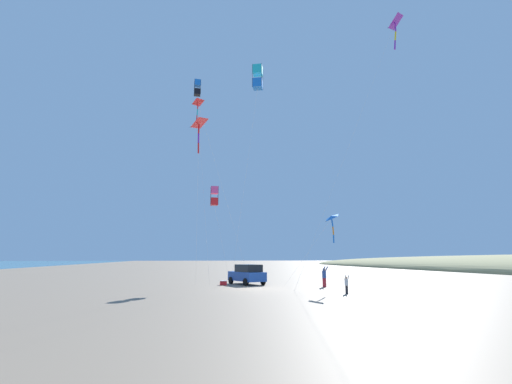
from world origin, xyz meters
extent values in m
plane|color=#756654|center=(0.00, 0.00, 0.00)|extent=(600.00, 600.00, 0.00)
cube|color=#1E479E|center=(-0.27, -4.78, 0.75)|extent=(3.16, 4.67, 0.84)
cube|color=black|center=(-0.38, -4.46, 1.51)|extent=(2.39, 2.97, 0.68)
cylinder|color=black|center=(1.09, -5.86, 0.33)|extent=(0.43, 0.70, 0.66)
cylinder|color=black|center=(-0.66, -6.47, 0.33)|extent=(0.43, 0.70, 0.66)
cylinder|color=black|center=(0.12, -3.10, 0.33)|extent=(0.43, 0.70, 0.66)
cylinder|color=black|center=(-1.62, -3.71, 0.33)|extent=(0.43, 0.70, 0.66)
cube|color=red|center=(2.01, -4.21, 0.18)|extent=(0.60, 0.40, 0.36)
cube|color=white|center=(2.01, -4.21, 0.39)|extent=(0.62, 0.42, 0.06)
cube|color=#B72833|center=(-6.30, -0.34, 0.38)|extent=(0.25, 0.33, 0.75)
cylinder|color=#335199|center=(-6.30, -0.34, 1.06)|extent=(0.45, 0.45, 0.62)
sphere|color=#A37551|center=(-6.30, -0.34, 1.49)|extent=(0.23, 0.23, 0.23)
cylinder|color=#335199|center=(-6.50, -0.26, 1.53)|extent=(0.23, 0.38, 0.47)
cylinder|color=#335199|center=(-6.21, -0.14, 1.53)|extent=(0.23, 0.38, 0.47)
cube|color=#232328|center=(-5.53, 5.55, 0.28)|extent=(0.12, 0.22, 0.56)
cylinder|color=silver|center=(-5.53, 5.55, 0.79)|extent=(0.27, 0.27, 0.46)
sphere|color=tan|center=(-5.53, 5.55, 1.10)|extent=(0.17, 0.17, 0.17)
cylinder|color=silver|center=(-5.64, 5.67, 1.13)|extent=(0.08, 0.28, 0.35)
cylinder|color=silver|center=(-5.41, 5.66, 1.13)|extent=(0.08, 0.28, 0.35)
pyramid|color=purple|center=(-10.77, 5.75, 21.89)|extent=(1.67, 2.00, 0.84)
cylinder|color=black|center=(-10.83, 5.78, 21.81)|extent=(1.15, 0.57, 0.95)
cylinder|color=purple|center=(-10.84, 5.75, 21.34)|extent=(0.18, 0.21, 0.79)
cylinder|color=yellow|center=(-10.82, 5.70, 20.56)|extent=(0.24, 0.23, 0.79)
cylinder|color=purple|center=(-10.75, 5.64, 19.78)|extent=(0.23, 0.22, 0.79)
cylinder|color=white|center=(-6.68, 4.34, 10.88)|extent=(8.30, 2.89, 21.75)
cube|color=#1EB7C6|center=(0.22, 2.65, 17.89)|extent=(0.99, 0.99, 0.77)
cube|color=blue|center=(0.22, 2.65, 16.66)|extent=(0.99, 0.99, 0.77)
cylinder|color=black|center=(-0.01, 3.15, 17.27)|extent=(0.02, 0.02, 2.00)
cylinder|color=black|center=(-0.28, 2.43, 17.27)|extent=(0.02, 0.02, 2.00)
cylinder|color=black|center=(0.71, 2.87, 17.27)|extent=(0.02, 0.02, 2.00)
cylinder|color=black|center=(0.44, 2.15, 17.27)|extent=(0.02, 0.02, 2.00)
cylinder|color=white|center=(0.58, -2.11, 8.14)|extent=(0.73, 9.53, 16.27)
cube|color=blue|center=(4.98, -2.60, 18.89)|extent=(0.60, 0.60, 0.58)
cube|color=black|center=(4.98, -2.60, 17.96)|extent=(0.60, 0.60, 0.58)
cylinder|color=black|center=(4.68, -2.32, 18.43)|extent=(0.02, 0.02, 1.52)
cylinder|color=black|center=(4.70, -2.90, 18.43)|extent=(0.02, 0.02, 1.52)
cylinder|color=black|center=(5.27, -2.30, 18.43)|extent=(0.02, 0.02, 1.52)
cylinder|color=black|center=(5.28, -2.88, 18.43)|extent=(0.02, 0.02, 1.52)
cylinder|color=white|center=(4.10, -3.78, 8.84)|extent=(1.77, 2.36, 17.67)
cube|color=#EF4C93|center=(3.14, -2.67, 8.57)|extent=(0.67, 0.67, 0.66)
cube|color=red|center=(3.14, -2.67, 7.51)|extent=(0.67, 0.67, 0.66)
cylinder|color=black|center=(2.81, -2.34, 8.04)|extent=(0.02, 0.02, 1.71)
cylinder|color=black|center=(2.80, -3.00, 8.04)|extent=(0.02, 0.02, 1.71)
cylinder|color=black|center=(3.47, -2.35, 8.04)|extent=(0.02, 0.02, 1.71)
cylinder|color=black|center=(3.46, -3.01, 8.04)|extent=(0.02, 0.02, 1.71)
cylinder|color=white|center=(2.09, -4.64, 3.59)|extent=(2.10, 3.95, 7.18)
pyramid|color=red|center=(5.12, 6.57, 11.42)|extent=(1.09, 1.59, 0.62)
cylinder|color=black|center=(5.08, 6.58, 11.35)|extent=(1.20, 0.14, 0.66)
cylinder|color=red|center=(5.08, 6.59, 10.93)|extent=(0.11, 0.14, 0.68)
cylinder|color=purple|center=(5.07, 6.65, 10.26)|extent=(0.11, 0.19, 0.69)
cylinder|color=red|center=(5.06, 6.66, 9.58)|extent=(0.15, 0.19, 0.69)
cylinder|color=white|center=(4.78, 0.75, 5.65)|extent=(0.60, 11.66, 11.29)
pyramid|color=blue|center=(-5.61, 3.18, 5.66)|extent=(0.95, 1.45, 0.61)
cylinder|color=black|center=(-5.65, 3.18, 5.59)|extent=(1.11, 0.08, 0.66)
cylinder|color=blue|center=(-5.68, 3.18, 5.21)|extent=(0.18, 0.13, 0.65)
cylinder|color=orange|center=(-5.73, 3.21, 4.57)|extent=(0.15, 0.17, 0.64)
cylinder|color=blue|center=(-5.74, 3.22, 3.94)|extent=(0.10, 0.11, 0.64)
cylinder|color=white|center=(-4.50, 0.37, 2.77)|extent=(2.32, 5.62, 5.54)
pyramid|color=red|center=(5.10, 3.20, 14.42)|extent=(0.94, 1.26, 0.37)
cylinder|color=black|center=(5.08, 3.20, 14.35)|extent=(0.97, 0.20, 0.36)
cylinder|color=red|center=(5.08, 3.19, 14.04)|extent=(0.11, 0.12, 0.52)
cylinder|color=#1EB7C6|center=(5.10, 3.19, 13.52)|extent=(0.14, 0.14, 0.52)
cylinder|color=red|center=(5.13, 3.23, 13.01)|extent=(0.14, 0.17, 0.53)
cylinder|color=white|center=(2.12, -1.46, 7.16)|extent=(5.94, 9.32, 14.31)
camera|label=1|loc=(5.93, 29.53, 2.47)|focal=25.07mm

